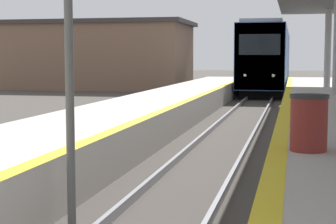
% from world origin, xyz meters
% --- Properties ---
extents(train, '(2.80, 23.18, 4.56)m').
position_xyz_m(train, '(0.00, 40.87, 2.32)').
color(train, black).
rests_on(train, ground).
extents(signal_near, '(0.36, 0.31, 4.40)m').
position_xyz_m(signal_near, '(-1.16, 5.41, 3.08)').
color(signal_near, '#595959').
rests_on(signal_near, ground).
extents(trash_bin, '(0.60, 0.60, 0.89)m').
position_xyz_m(trash_bin, '(2.12, 7.15, 1.39)').
color(trash_bin, maroon).
rests_on(trash_bin, platform_right).
extents(station_building, '(13.73, 7.60, 5.08)m').
position_xyz_m(station_building, '(-12.56, 38.91, 2.56)').
color(station_building, brown).
rests_on(station_building, ground).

